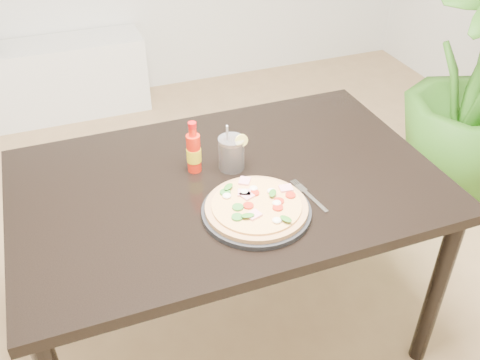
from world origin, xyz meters
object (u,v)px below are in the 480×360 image
object	(u,v)px
plate	(256,211)
hot_sauce_bottle	(194,152)
cola_cup	(231,154)
media_console	(38,82)
fork	(308,195)
pizza	(256,206)
dining_table	(228,199)
houseplant	(478,81)

from	to	relation	value
plate	hot_sauce_bottle	world-z (taller)	hot_sauce_bottle
cola_cup	media_console	xyz separation A→B (m)	(-0.61, 2.06, -0.56)
cola_cup	fork	world-z (taller)	cola_cup
plate	cola_cup	world-z (taller)	cola_cup
pizza	media_console	xyz separation A→B (m)	(-0.60, 2.31, -0.53)
dining_table	fork	distance (m)	0.29
dining_table	cola_cup	world-z (taller)	cola_cup
cola_cup	dining_table	bearing A→B (deg)	-121.49
dining_table	media_console	bearing A→B (deg)	105.14
dining_table	fork	size ratio (longest dim) A/B	7.43
media_console	plate	bearing A→B (deg)	-75.54
fork	cola_cup	bearing A→B (deg)	118.32
hot_sauce_bottle	media_console	distance (m)	2.16
dining_table	hot_sauce_bottle	distance (m)	0.20
pizza	dining_table	bearing A→B (deg)	97.17
dining_table	media_console	world-z (taller)	dining_table
plate	houseplant	distance (m)	1.69
pizza	hot_sauce_bottle	size ratio (longest dim) A/B	1.69
pizza	fork	bearing A→B (deg)	7.13
hot_sauce_bottle	cola_cup	size ratio (longest dim) A/B	1.04
cola_cup	houseplant	size ratio (longest dim) A/B	0.15
plate	cola_cup	xyz separation A→B (m)	(0.01, 0.26, 0.05)
pizza	cola_cup	size ratio (longest dim) A/B	1.76
pizza	fork	xyz separation A→B (m)	(0.19, 0.02, -0.02)
media_console	houseplant	bearing A→B (deg)	-36.89
pizza	fork	world-z (taller)	pizza
plate	hot_sauce_bottle	distance (m)	0.32
pizza	houseplant	size ratio (longest dim) A/B	0.26
plate	pizza	bearing A→B (deg)	68.78
cola_cup	fork	size ratio (longest dim) A/B	0.94
dining_table	plate	xyz separation A→B (m)	(0.02, -0.20, 0.09)
dining_table	media_console	xyz separation A→B (m)	(-0.57, 2.12, -0.42)
fork	hot_sauce_bottle	bearing A→B (deg)	130.02
cola_cup	media_console	distance (m)	2.22
pizza	cola_cup	distance (m)	0.26
cola_cup	fork	xyz separation A→B (m)	(0.17, -0.23, -0.05)
dining_table	cola_cup	size ratio (longest dim) A/B	7.87
fork	houseplant	world-z (taller)	houseplant
fork	dining_table	bearing A→B (deg)	132.68
dining_table	houseplant	xyz separation A→B (m)	(1.54, 0.54, -0.06)
hot_sauce_bottle	cola_cup	world-z (taller)	hot_sauce_bottle
fork	media_console	size ratio (longest dim) A/B	0.13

